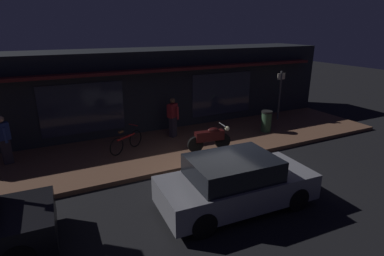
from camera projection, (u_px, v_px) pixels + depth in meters
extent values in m
plane|color=black|center=(217.00, 179.00, 9.67)|extent=(60.00, 60.00, 0.00)
cube|color=brown|center=(178.00, 146.00, 12.20)|extent=(18.00, 4.00, 0.15)
cube|color=black|center=(149.00, 88.00, 14.56)|extent=(18.00, 2.80, 3.60)
cube|color=#262838|center=(83.00, 109.00, 12.10)|extent=(3.20, 0.04, 2.00)
cube|color=#262838|center=(222.00, 94.00, 14.79)|extent=(3.20, 0.04, 2.00)
cube|color=#591919|center=(160.00, 70.00, 12.82)|extent=(16.20, 0.50, 0.12)
cylinder|color=black|center=(195.00, 145.00, 11.30)|extent=(0.61, 0.19, 0.60)
cylinder|color=black|center=(223.00, 141.00, 11.65)|extent=(0.61, 0.19, 0.60)
cube|color=black|center=(209.00, 136.00, 11.39)|extent=(1.13, 0.41, 0.36)
ellipsoid|color=black|center=(213.00, 130.00, 11.38)|extent=(0.46, 0.29, 0.20)
sphere|color=#F9EDB7|center=(227.00, 129.00, 11.56)|extent=(0.18, 0.18, 0.18)
cylinder|color=gray|center=(222.00, 125.00, 11.44)|extent=(0.09, 0.55, 0.03)
torus|color=black|center=(117.00, 147.00, 11.02)|extent=(0.58, 0.38, 0.66)
torus|color=black|center=(136.00, 139.00, 11.82)|extent=(0.58, 0.38, 0.66)
cube|color=#A51E1E|center=(126.00, 137.00, 11.35)|extent=(0.79, 0.51, 0.06)
cube|color=brown|center=(121.00, 132.00, 11.07)|extent=(0.21, 0.17, 0.06)
cylinder|color=#A51E1E|center=(133.00, 125.00, 11.58)|extent=(0.24, 0.37, 0.02)
cube|color=#28232D|center=(7.00, 152.00, 10.34)|extent=(0.33, 0.28, 0.85)
cube|color=navy|center=(3.00, 131.00, 10.12)|extent=(0.43, 0.33, 0.58)
sphere|color=tan|center=(0.00, 119.00, 9.99)|extent=(0.22, 0.22, 0.22)
cylinder|color=navy|center=(1.00, 132.00, 10.32)|extent=(0.11, 0.11, 0.52)
cylinder|color=navy|center=(5.00, 135.00, 9.96)|extent=(0.11, 0.11, 0.52)
cube|color=#28232D|center=(173.00, 127.00, 12.87)|extent=(0.34, 0.31, 0.85)
cube|color=maroon|center=(173.00, 111.00, 12.65)|extent=(0.44, 0.37, 0.58)
sphere|color=brown|center=(172.00, 101.00, 12.52)|extent=(0.22, 0.22, 0.22)
cylinder|color=maroon|center=(168.00, 111.00, 12.81)|extent=(0.12, 0.12, 0.52)
cylinder|color=maroon|center=(178.00, 113.00, 12.53)|extent=(0.12, 0.12, 0.52)
cylinder|color=#47474C|center=(280.00, 96.00, 15.08)|extent=(0.09, 0.09, 2.40)
cube|color=beige|center=(281.00, 76.00, 14.78)|extent=(0.44, 0.03, 0.30)
cylinder|color=#2D4C33|center=(266.00, 122.00, 13.54)|extent=(0.44, 0.44, 0.85)
cylinder|color=black|center=(267.00, 112.00, 13.39)|extent=(0.48, 0.48, 0.08)
cylinder|color=black|center=(24.00, 214.00, 7.32)|extent=(0.65, 0.24, 0.64)
cylinder|color=black|center=(261.00, 174.00, 9.35)|extent=(0.65, 0.25, 0.64)
cylinder|color=black|center=(297.00, 199.00, 7.99)|extent=(0.65, 0.25, 0.64)
cylinder|color=black|center=(178.00, 192.00, 8.31)|extent=(0.65, 0.25, 0.64)
cylinder|color=black|center=(203.00, 224.00, 6.96)|extent=(0.65, 0.25, 0.64)
cube|color=slate|center=(237.00, 188.00, 8.08)|extent=(4.17, 1.93, 0.68)
cube|color=black|center=(232.00, 170.00, 7.85)|extent=(2.27, 1.69, 0.64)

